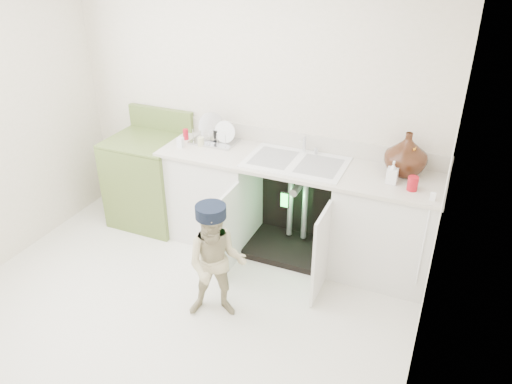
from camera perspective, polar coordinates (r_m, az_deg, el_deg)
ground at (r=4.03m, az=-9.42°, el=-13.83°), size 3.50×3.50×0.00m
room_shell at (r=3.33m, az=-11.10°, el=2.33°), size 6.00×5.50×1.26m
counter_run at (r=4.43m, az=4.84°, el=-1.57°), size 2.44×1.02×1.25m
avocado_stove at (r=5.04m, az=-11.96°, el=1.47°), size 0.71×0.65×1.10m
repair_worker at (r=3.72m, az=-4.55°, el=-8.02°), size 0.59×0.94×0.95m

